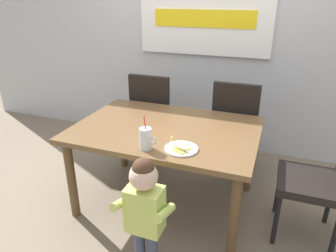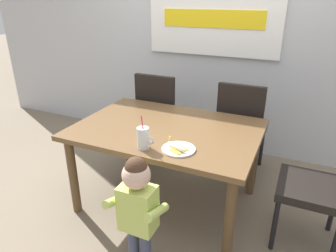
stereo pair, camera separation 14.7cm
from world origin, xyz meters
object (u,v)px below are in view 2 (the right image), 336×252
at_px(dining_table, 167,137).
at_px(snack_plate, 179,149).
at_px(dining_chair_far, 328,180).
at_px(milk_cup, 143,139).
at_px(dining_chair_left, 160,112).
at_px(peeled_banana, 176,147).
at_px(dining_chair_right, 241,125).
at_px(toddler_standing, 138,203).

bearing_deg(dining_table, snack_plate, -53.91).
relative_size(dining_chair_far, snack_plate, 4.17).
height_order(milk_cup, snack_plate, milk_cup).
bearing_deg(dining_chair_left, peeled_banana, 121.22).
bearing_deg(dining_chair_right, peeled_banana, 77.59).
xyz_separation_m(milk_cup, snack_plate, (0.23, 0.07, -0.06)).
bearing_deg(milk_cup, toddler_standing, -67.79).
relative_size(dining_table, dining_chair_right, 1.49).
xyz_separation_m(dining_table, dining_chair_right, (0.45, 0.71, -0.08)).
xyz_separation_m(dining_chair_right, dining_chair_far, (0.73, -0.70, 0.00)).
bearing_deg(toddler_standing, snack_plate, 77.01).
relative_size(toddler_standing, milk_cup, 3.33).
bearing_deg(dining_chair_far, dining_table, -89.88).
bearing_deg(peeled_banana, dining_chair_far, 19.31).
height_order(toddler_standing, milk_cup, milk_cup).
relative_size(dining_table, toddler_standing, 1.71).
bearing_deg(toddler_standing, dining_table, 100.70).
bearing_deg(dining_chair_right, dining_chair_far, 136.10).
bearing_deg(peeled_banana, toddler_standing, -102.16).
xyz_separation_m(dining_chair_right, toddler_standing, (-0.31, -1.43, -0.02)).
bearing_deg(snack_plate, peeled_banana, -121.41).
bearing_deg(dining_chair_left, toddler_standing, 110.70).
height_order(dining_table, dining_chair_left, dining_chair_left).
height_order(dining_chair_right, dining_chair_far, same).
bearing_deg(milk_cup, snack_plate, 17.22).
relative_size(dining_chair_right, milk_cup, 3.82).
height_order(dining_chair_left, toddler_standing, dining_chair_left).
relative_size(dining_chair_right, snack_plate, 4.17).
relative_size(toddler_standing, snack_plate, 3.64).
xyz_separation_m(dining_table, snack_plate, (0.23, -0.32, 0.09)).
distance_m(dining_table, snack_plate, 0.40).
bearing_deg(peeled_banana, dining_table, 123.65).
bearing_deg(dining_chair_left, dining_chair_right, -178.86).
xyz_separation_m(dining_chair_right, snack_plate, (-0.22, -1.02, 0.18)).
height_order(toddler_standing, peeled_banana, toddler_standing).
distance_m(dining_table, dining_chair_left, 0.80).
height_order(dining_chair_far, peeled_banana, dining_chair_far).
bearing_deg(dining_chair_far, dining_chair_right, -133.90).
distance_m(dining_chair_left, milk_cup, 1.17).
relative_size(milk_cup, peeled_banana, 1.46).
relative_size(dining_table, peeled_banana, 8.35).
bearing_deg(milk_cup, dining_chair_left, 110.23).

